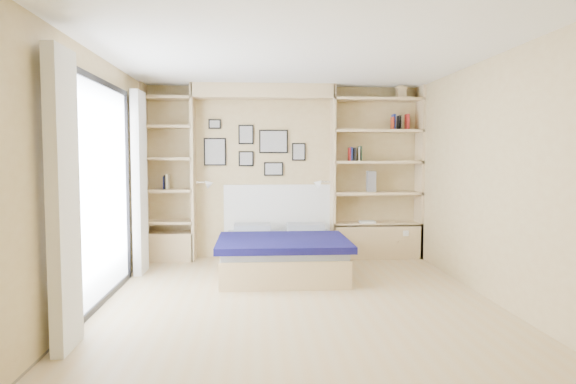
{
  "coord_description": "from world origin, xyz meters",
  "views": [
    {
      "loc": [
        -0.43,
        -5.28,
        1.49
      ],
      "look_at": [
        -0.03,
        0.9,
        1.05
      ],
      "focal_mm": 32.0,
      "sensor_mm": 36.0,
      "label": 1
    }
  ],
  "objects": [
    {
      "name": "reading_lamps",
      "position": [
        -0.3,
        2.0,
        1.1
      ],
      "size": [
        1.92,
        0.12,
        0.15
      ],
      "color": "silver",
      "rests_on": "ground"
    },
    {
      "name": "ground",
      "position": [
        0.0,
        0.0,
        0.0
      ],
      "size": [
        4.5,
        4.5,
        0.0
      ],
      "primitive_type": "plane",
      "color": "tan",
      "rests_on": "ground"
    },
    {
      "name": "room_shell",
      "position": [
        -0.39,
        1.52,
        1.08
      ],
      "size": [
        4.5,
        4.5,
        4.5
      ],
      "color": "tan",
      "rests_on": "ground"
    },
    {
      "name": "bed",
      "position": [
        -0.09,
        1.21,
        0.26
      ],
      "size": [
        1.58,
        2.0,
        1.07
      ],
      "color": "#DDC487",
      "rests_on": "ground"
    },
    {
      "name": "shelf_decor",
      "position": [
        1.07,
        2.07,
        1.68
      ],
      "size": [
        3.51,
        0.23,
        2.03
      ],
      "color": "#A51E1E",
      "rests_on": "ground"
    },
    {
      "name": "photo_gallery",
      "position": [
        -0.45,
        2.22,
        1.6
      ],
      "size": [
        1.48,
        0.02,
        0.82
      ],
      "color": "black",
      "rests_on": "ground"
    }
  ]
}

